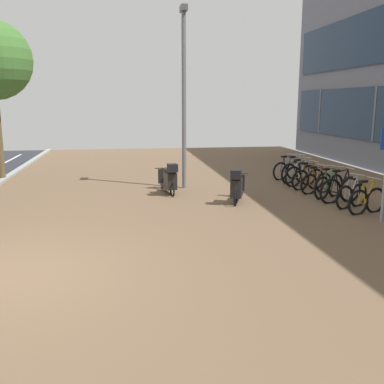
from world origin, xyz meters
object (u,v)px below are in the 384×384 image
Objects in this scene: bicycle_rack_08 at (287,170)px; bicycle_rack_00 at (367,201)px; bicycle_rack_01 at (352,196)px; bicycle_rack_04 at (316,183)px; bicycle_rack_03 at (329,186)px; scooter_near at (237,187)px; scooter_mid at (169,179)px; bicycle_rack_02 at (340,190)px; bicycle_rack_07 at (295,172)px; bicycle_rack_06 at (301,175)px; bicycle_rack_05 at (308,179)px; lamp_post at (184,90)px.

bicycle_rack_00 is at bearing -88.18° from bicycle_rack_08.
bicycle_rack_01 reaches higher than bicycle_rack_04.
bicycle_rack_00 is at bearing -83.79° from bicycle_rack_01.
scooter_near reaches higher than bicycle_rack_03.
bicycle_rack_03 is 4.84m from scooter_mid.
bicycle_rack_08 is 0.79× the size of scooter_near.
bicycle_rack_08 is (-0.09, 4.54, 0.01)m from bicycle_rack_01.
scooter_mid reaches higher than bicycle_rack_02.
bicycle_rack_00 is 4.54m from bicycle_rack_07.
bicycle_rack_05 is at bearing -92.12° from bicycle_rack_06.
bicycle_rack_00 is at bearing -87.56° from bicycle_rack_06.
bicycle_rack_04 is at bearing -21.22° from lamp_post.
bicycle_rack_00 is 0.97× the size of bicycle_rack_05.
scooter_mid is (-4.69, 1.94, 0.09)m from bicycle_rack_02.
bicycle_rack_05 is at bearing -90.72° from bicycle_rack_08.
scooter_near is 0.92× the size of scooter_mid.
scooter_mid reaches higher than bicycle_rack_08.
scooter_near is (-2.79, -1.53, 0.12)m from bicycle_rack_05.
bicycle_rack_05 is (-0.12, 2.59, 0.01)m from bicycle_rack_01.
bicycle_rack_04 is at bearing -90.59° from bicycle_rack_08.
bicycle_rack_01 is 0.92× the size of bicycle_rack_08.
bicycle_rack_00 is 0.22× the size of lamp_post.
lamp_post is at bearing 158.78° from bicycle_rack_04.
bicycle_rack_03 is (-0.09, 1.95, 0.01)m from bicycle_rack_00.
bicycle_rack_03 is 1.01× the size of bicycle_rack_04.
bicycle_rack_03 is 2.59m from bicycle_rack_07.
bicycle_rack_05 reaches higher than bicycle_rack_04.
scooter_near is (-2.91, 1.07, 0.13)m from bicycle_rack_01.
bicycle_rack_01 is 0.91× the size of bicycle_rack_05.
lamp_post is at bearing 139.52° from bicycle_rack_01.
bicycle_rack_05 is at bearing 93.86° from bicycle_rack_02.
bicycle_rack_05 is (0.00, 0.65, 0.01)m from bicycle_rack_04.
bicycle_rack_05 reaches higher than bicycle_rack_01.
bicycle_rack_08 is at bearing 14.83° from lamp_post.
bicycle_rack_02 is at bearing -87.63° from bicycle_rack_06.
bicycle_rack_00 is at bearing -86.65° from bicycle_rack_05.
bicycle_rack_03 is 3.24m from bicycle_rack_08.
scooter_mid is at bearing 157.54° from bicycle_rack_02.
bicycle_rack_08 is (-0.11, 3.89, -0.02)m from bicycle_rack_02.
scooter_near is at bearing 159.87° from bicycle_rack_01.
scooter_mid is 2.94m from lamp_post.
bicycle_rack_03 reaches higher than bicycle_rack_04.
bicycle_rack_03 reaches higher than bicycle_rack_01.
bicycle_rack_00 is at bearing -88.72° from bicycle_rack_07.
lamp_post is at bearing 56.22° from scooter_mid.
bicycle_rack_02 is 1.10× the size of bicycle_rack_05.
scooter_mid is (-4.59, -1.95, 0.12)m from bicycle_rack_08.
scooter_near reaches higher than bicycle_rack_05.
bicycle_rack_05 is 0.96× the size of bicycle_rack_06.
bicycle_rack_01 is 1.30m from bicycle_rack_03.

